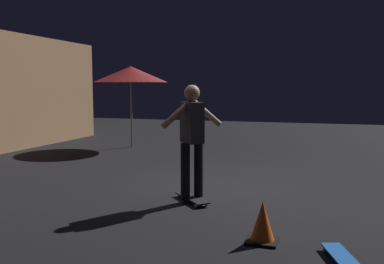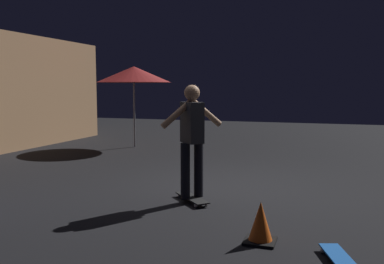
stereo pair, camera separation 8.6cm
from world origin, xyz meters
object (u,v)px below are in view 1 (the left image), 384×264
skater (192,133)px  traffic_cone (262,223)px  patio_umbrella (131,74)px  skateboard_spare (344,259)px  skateboard_ridden (192,198)px

skater → traffic_cone: 1.99m
patio_umbrella → skateboard_spare: bearing=-140.4°
skater → traffic_cone: skater is taller
traffic_cone → skateboard_ridden: bearing=43.2°
skater → traffic_cone: (-1.32, -1.24, -0.83)m
patio_umbrella → skateboard_spare: size_ratio=2.86×
skateboard_ridden → skateboard_spare: same height
skateboard_ridden → traffic_cone: 1.82m
patio_umbrella → skater: size_ratio=1.38×
patio_umbrella → skateboard_ridden: patio_umbrella is taller
skateboard_spare → skater: (1.68, 2.08, 0.98)m
patio_umbrella → skater: bearing=-145.5°
skater → traffic_cone: bearing=-136.8°
skateboard_spare → traffic_cone: (0.36, 0.84, 0.16)m
skateboard_spare → traffic_cone: 0.92m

